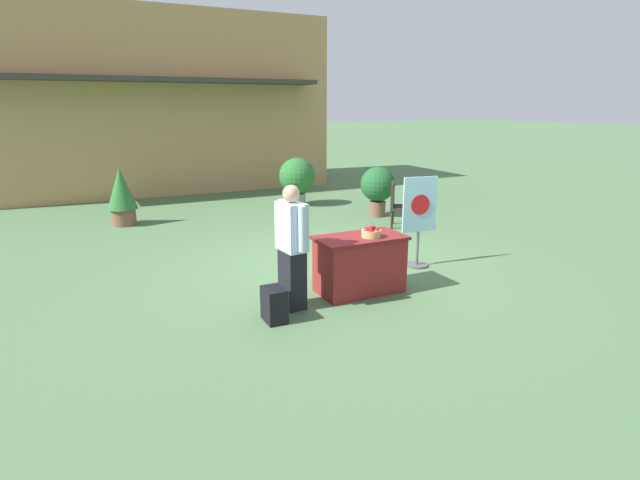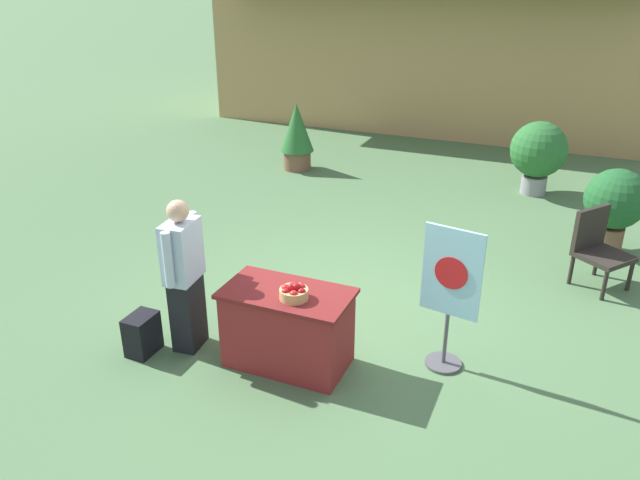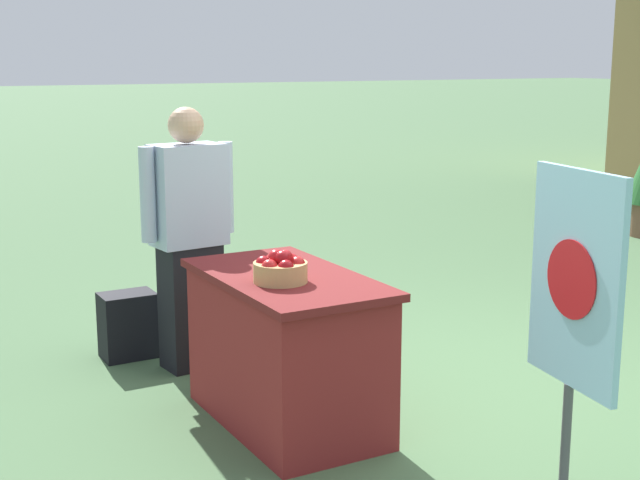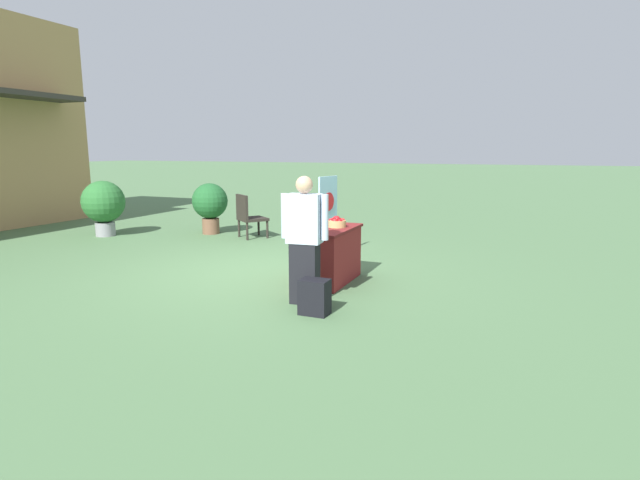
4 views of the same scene
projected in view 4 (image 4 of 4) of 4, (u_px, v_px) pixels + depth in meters
name	position (u px, v px, depth m)	size (l,w,h in m)	color
ground_plane	(263.00, 271.00, 7.97)	(120.00, 120.00, 0.00)	#4C7047
display_table	(328.00, 255.00, 7.27)	(1.23, 0.68, 0.80)	maroon
apple_basket	(337.00, 222.00, 7.26)	(0.27, 0.27, 0.16)	tan
person_visitor	(305.00, 240.00, 6.19)	(0.30, 0.61, 1.60)	black
backpack	(315.00, 297.00, 5.85)	(0.24, 0.34, 0.42)	black
poster_board	(328.00, 214.00, 8.70)	(0.57, 0.36, 1.46)	#4C4C51
patio_chair	(248.00, 215.00, 10.83)	(0.77, 0.77, 0.95)	#28231E
potted_plant_near_right	(103.00, 203.00, 11.07)	(0.93, 0.93, 1.23)	gray
potted_plant_near_left	(210.00, 203.00, 11.37)	(0.81, 0.81, 1.16)	brown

